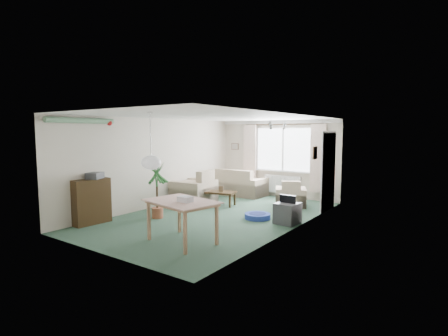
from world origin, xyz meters
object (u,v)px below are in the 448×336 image
Objects in this scene: sofa at (240,182)px; bookshelf at (92,202)px; dining_table at (182,222)px; armchair_left at (194,186)px; armchair_corner at (291,193)px; tv_cube at (287,213)px; coffee_table at (220,198)px; houseplant at (157,190)px; pet_bed at (258,216)px.

bookshelf is (-0.74, -4.93, 0.08)m from sofa.
dining_table is at bearing 7.33° from bookshelf.
armchair_left is 1.06× the size of bookshelf.
armchair_corner is 1.59× the size of tv_cube.
dining_table is (1.78, -4.77, -0.05)m from sofa.
armchair_left is 3.12m from bookshelf.
coffee_table is at bearing 167.07° from tv_cube.
houseplant is at bearing 148.74° from dining_table.
tv_cube is at bearing 75.36° from armchair_left.
dining_table is (2.52, 0.16, -0.12)m from bookshelf.
armchair_left is at bearing 78.86° from sofa.
tv_cube is (2.74, 1.32, -0.44)m from houseplant.
armchair_corner is 0.81× the size of bookshelf.
sofa is at bearing 85.09° from bookshelf.
tv_cube is at bearing 86.47° from armchair_corner.
armchair_corner is 1.98m from coffee_table.
coffee_table is (0.81, 0.14, -0.28)m from armchair_left.
bookshelf is at bearing -176.30° from dining_table.
houseplant is (-0.36, -2.03, 0.47)m from coffee_table.
bookshelf is 3.78m from pet_bed.
tv_cube is (2.39, -0.72, 0.04)m from coffee_table.
dining_table is at bearing 32.09° from armchair_left.
armchair_left is 3.66m from dining_table.
tv_cube is (0.74, -1.79, -0.13)m from armchair_corner.
pet_bed is (-0.76, -0.01, -0.17)m from tv_cube.
armchair_left is at bearing -169.96° from coffee_table.
houseplant is (0.06, -3.72, 0.24)m from sofa.
armchair_corner is 0.94× the size of coffee_table.
coffee_table is 3.45m from bookshelf.
bookshelf reaches higher than pet_bed.
tv_cube is (3.54, 2.53, -0.27)m from bookshelf.
armchair_corner reaches higher than pet_bed.
bookshelf is at bearing -140.73° from tv_cube.
tv_cube reaches higher than coffee_table.
armchair_left reaches higher than armchair_corner.
dining_table is at bearing -96.30° from pet_bed.
armchair_corner is 1.34× the size of pet_bed.
houseplant is 2.04m from dining_table.
sofa is at bearing 90.86° from houseplant.
armchair_left is at bearing 0.41° from armchair_corner.
coffee_table is at bearing 113.94° from dining_table.
bookshelf is at bearing -137.82° from pet_bed.
houseplant is at bearing -146.57° from pet_bed.
coffee_table is at bearing 156.04° from pet_bed.
houseplant is (-2.01, -3.11, 0.30)m from armchair_corner.
dining_table is at bearing 111.66° from sofa.
armchair_left reaches higher than dining_table.
sofa is at bearing 163.17° from armchair_left.
coffee_table is 0.65× the size of houseplant.
tv_cube is at bearing 39.14° from bookshelf.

